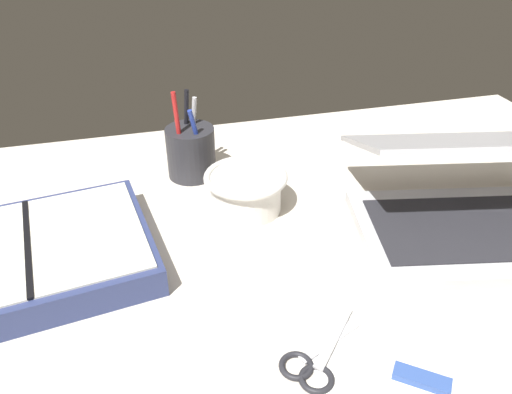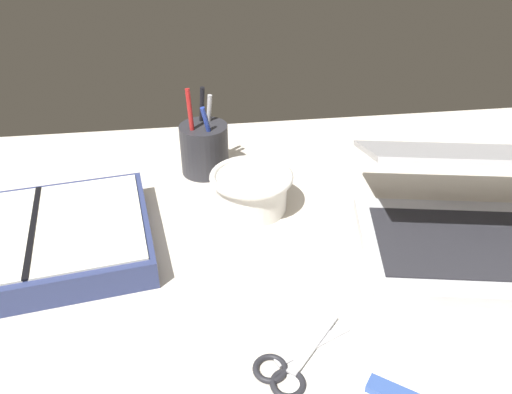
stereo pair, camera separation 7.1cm
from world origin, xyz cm
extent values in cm
cube|color=beige|center=(0.00, 0.00, 1.00)|extent=(140.00, 100.00, 2.00)
cube|color=#B7B7BC|center=(27.47, 0.48, 2.90)|extent=(37.05, 28.48, 1.80)
cube|color=#232328|center=(27.47, 0.48, 3.92)|extent=(31.90, 21.56, 0.24)
cube|color=#B7B7BC|center=(28.90, 7.55, 14.24)|extent=(36.82, 27.34, 8.66)
cube|color=silver|center=(28.81, 7.11, 14.07)|extent=(33.76, 24.60, 7.42)
cylinder|color=silver|center=(-3.26, 16.23, 4.98)|extent=(11.31, 11.31, 5.97)
torus|color=silver|center=(-3.26, 16.23, 7.97)|extent=(13.31, 13.31, 1.06)
cylinder|color=#28282D|center=(-10.00, 29.62, 6.53)|extent=(8.59, 8.59, 9.06)
cylinder|color=black|center=(-10.24, 31.97, 10.12)|extent=(1.96, 0.92, 14.25)
cylinder|color=#233899|center=(-8.83, 27.57, 9.35)|extent=(3.21, 2.19, 12.63)
cylinder|color=#B21E1E|center=(-11.94, 28.27, 10.65)|extent=(1.44, 1.72, 15.33)
cylinder|color=#B7B7BC|center=(-9.07, 31.79, 9.47)|extent=(2.02, 1.32, 12.98)
cube|color=navy|center=(-35.01, 8.91, 4.07)|extent=(34.70, 28.73, 4.15)
cube|color=silver|center=(-27.51, 9.99, 6.30)|extent=(17.60, 24.20, 0.30)
cube|color=black|center=(-35.01, 8.91, 6.45)|extent=(3.98, 22.24, 0.30)
cube|color=#B7B7BC|center=(0.37, -13.28, 2.60)|extent=(7.71, 8.34, 0.30)
cube|color=#B7B7BC|center=(0.37, -13.28, 2.30)|extent=(9.78, 5.21, 0.30)
torus|color=#232328|center=(-3.90, -18.00, 2.30)|extent=(3.90, 3.90, 0.70)
torus|color=#232328|center=(-5.45, -15.86, 2.30)|extent=(3.90, 3.90, 0.70)
cube|color=white|center=(6.02, -10.21, 2.08)|extent=(20.44, 27.38, 0.16)
cube|color=#33519E|center=(6.85, -21.06, 2.50)|extent=(5.96, 5.27, 1.00)
cube|color=silver|center=(4.01, -18.84, 2.50)|extent=(1.68, 1.68, 0.60)
camera|label=1|loc=(-18.95, -49.74, 47.33)|focal=35.00mm
camera|label=2|loc=(-11.96, -51.14, 47.33)|focal=35.00mm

